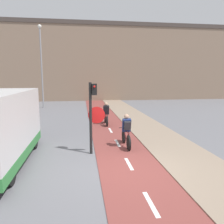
# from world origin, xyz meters

# --- Properties ---
(ground_plane) EXTENTS (120.00, 120.00, 0.00)m
(ground_plane) POSITION_xyz_m (0.00, 0.00, 0.00)
(ground_plane) COLOR slate
(bike_lane) EXTENTS (2.23, 60.00, 0.02)m
(bike_lane) POSITION_xyz_m (0.00, 0.01, 0.01)
(bike_lane) COLOR brown
(bike_lane) RESTS_ON ground_plane
(sidewalk_strip) EXTENTS (2.40, 60.00, 0.05)m
(sidewalk_strip) POSITION_xyz_m (2.31, 0.00, 0.03)
(sidewalk_strip) COLOR gray
(sidewalk_strip) RESTS_ON ground_plane
(building_row_background) EXTENTS (60.00, 5.20, 10.09)m
(building_row_background) POSITION_xyz_m (0.00, 24.51, 5.06)
(building_row_background) COLOR #89705B
(building_row_background) RESTS_ON ground_plane
(traffic_light_pole) EXTENTS (0.67, 0.26, 2.86)m
(traffic_light_pole) POSITION_xyz_m (-1.19, 1.81, 1.79)
(traffic_light_pole) COLOR black
(traffic_light_pole) RESTS_ON ground_plane
(street_lamp_far) EXTENTS (0.36, 0.36, 8.08)m
(street_lamp_far) POSITION_xyz_m (-5.47, 16.04, 4.83)
(street_lamp_far) COLOR gray
(street_lamp_far) RESTS_ON ground_plane
(cyclist_near) EXTENTS (0.46, 1.76, 1.48)m
(cyclist_near) POSITION_xyz_m (0.31, 2.47, 0.71)
(cyclist_near) COLOR black
(cyclist_near) RESTS_ON ground_plane
(cyclist_far) EXTENTS (0.46, 1.70, 1.47)m
(cyclist_far) POSITION_xyz_m (-0.07, 7.11, 0.66)
(cyclist_far) COLOR black
(cyclist_far) RESTS_ON ground_plane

